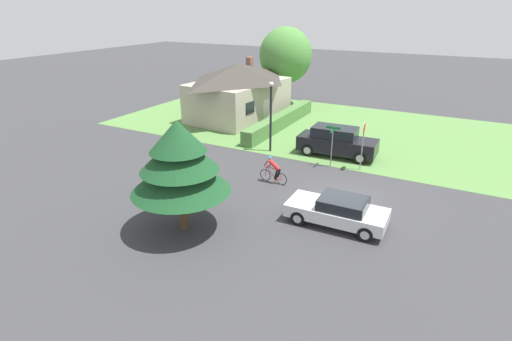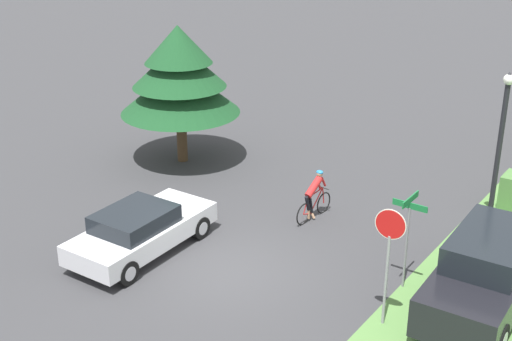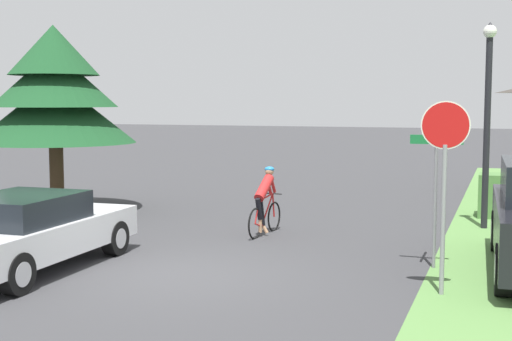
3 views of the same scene
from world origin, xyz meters
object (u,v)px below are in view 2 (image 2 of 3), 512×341
at_px(parked_suv_right, 487,272).
at_px(street_name_sign, 408,225).
at_px(street_lamp, 500,140).
at_px(conifer_tall_near, 179,76).
at_px(cyclist, 314,196).
at_px(sedan_left_lane, 141,230).
at_px(stop_sign, 389,244).

relative_size(parked_suv_right, street_name_sign, 2.02).
bearing_deg(street_lamp, parked_suv_right, -73.49).
xyz_separation_m(street_lamp, conifer_tall_near, (-10.81, -1.12, 0.39)).
xyz_separation_m(cyclist, street_name_sign, (3.82, -2.01, 1.02)).
distance_m(sedan_left_lane, parked_suv_right, 8.99).
height_order(parked_suv_right, street_lamp, street_lamp).
bearing_deg(stop_sign, parked_suv_right, -134.00).
height_order(sedan_left_lane, conifer_tall_near, conifer_tall_near).
bearing_deg(street_lamp, conifer_tall_near, -174.08).
height_order(cyclist, parked_suv_right, parked_suv_right).
relative_size(sedan_left_lane, cyclist, 2.58).
distance_m(parked_suv_right, street_name_sign, 2.12).
bearing_deg(cyclist, street_lamp, -56.75).
bearing_deg(street_name_sign, parked_suv_right, 8.59).
height_order(parked_suv_right, conifer_tall_near, conifer_tall_near).
relative_size(street_lamp, conifer_tall_near, 0.96).
bearing_deg(street_name_sign, street_lamp, 80.98).
bearing_deg(cyclist, conifer_tall_near, 83.23).
bearing_deg(parked_suv_right, stop_sign, 138.69).
xyz_separation_m(sedan_left_lane, stop_sign, (6.89, 0.76, 1.39)).
bearing_deg(street_lamp, sedan_left_lane, -136.53).
bearing_deg(street_name_sign, conifer_tall_near, 161.83).
distance_m(cyclist, street_lamp, 5.53).
bearing_deg(parked_suv_right, sedan_left_lane, 105.85).
height_order(cyclist, conifer_tall_near, conifer_tall_near).
distance_m(cyclist, stop_sign, 5.72).
relative_size(street_name_sign, conifer_tall_near, 0.51).
bearing_deg(cyclist, stop_sign, -127.34).
height_order(sedan_left_lane, parked_suv_right, parked_suv_right).
distance_m(sedan_left_lane, cyclist, 5.29).
distance_m(stop_sign, street_lamp, 6.23).
xyz_separation_m(sedan_left_lane, street_name_sign, (6.61, 2.49, 1.06)).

